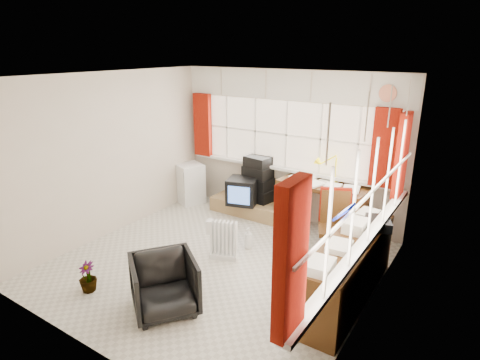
{
  "coord_description": "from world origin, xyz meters",
  "views": [
    {
      "loc": [
        2.93,
        -3.9,
        2.82
      ],
      "look_at": [
        0.01,
        0.55,
        1.06
      ],
      "focal_mm": 30.0,
      "sensor_mm": 36.0,
      "label": 1
    }
  ],
  "objects_px": {
    "office_chair": "(164,285)",
    "credenza": "(347,268)",
    "mini_fridge": "(190,183)",
    "desk_lamp": "(336,164)",
    "task_chair": "(334,224)",
    "radiator": "(224,244)",
    "desk": "(323,204)",
    "crt_tv": "(243,191)",
    "tv_bench": "(250,207)"
  },
  "relations": [
    {
      "from": "credenza",
      "to": "tv_bench",
      "type": "relative_size",
      "value": 1.43
    },
    {
      "from": "radiator",
      "to": "tv_bench",
      "type": "relative_size",
      "value": 0.41
    },
    {
      "from": "office_chair",
      "to": "credenza",
      "type": "height_order",
      "value": "credenza"
    },
    {
      "from": "desk_lamp",
      "to": "office_chair",
      "type": "relative_size",
      "value": 0.63
    },
    {
      "from": "credenza",
      "to": "desk_lamp",
      "type": "bearing_deg",
      "value": 115.81
    },
    {
      "from": "desk_lamp",
      "to": "office_chair",
      "type": "distance_m",
      "value": 3.25
    },
    {
      "from": "credenza",
      "to": "tv_bench",
      "type": "distance_m",
      "value": 2.75
    },
    {
      "from": "task_chair",
      "to": "credenza",
      "type": "height_order",
      "value": "task_chair"
    },
    {
      "from": "desk_lamp",
      "to": "credenza",
      "type": "bearing_deg",
      "value": -64.19
    },
    {
      "from": "tv_bench",
      "to": "mini_fridge",
      "type": "relative_size",
      "value": 1.86
    },
    {
      "from": "credenza",
      "to": "crt_tv",
      "type": "distance_m",
      "value": 2.68
    },
    {
      "from": "office_chair",
      "to": "tv_bench",
      "type": "distance_m",
      "value": 2.94
    },
    {
      "from": "desk_lamp",
      "to": "tv_bench",
      "type": "xyz_separation_m",
      "value": [
        -1.45,
        -0.2,
        -0.99
      ]
    },
    {
      "from": "desk_lamp",
      "to": "tv_bench",
      "type": "distance_m",
      "value": 1.76
    },
    {
      "from": "task_chair",
      "to": "crt_tv",
      "type": "height_order",
      "value": "task_chair"
    },
    {
      "from": "radiator",
      "to": "crt_tv",
      "type": "bearing_deg",
      "value": 112.97
    },
    {
      "from": "mini_fridge",
      "to": "tv_bench",
      "type": "bearing_deg",
      "value": 5.91
    },
    {
      "from": "desk_lamp",
      "to": "desk",
      "type": "bearing_deg",
      "value": -134.34
    },
    {
      "from": "task_chair",
      "to": "tv_bench",
      "type": "height_order",
      "value": "task_chair"
    },
    {
      "from": "desk",
      "to": "office_chair",
      "type": "xyz_separation_m",
      "value": [
        -0.66,
        -2.94,
        -0.12
      ]
    },
    {
      "from": "task_chair",
      "to": "desk_lamp",
      "type": "bearing_deg",
      "value": 111.53
    },
    {
      "from": "desk",
      "to": "radiator",
      "type": "bearing_deg",
      "value": -115.79
    },
    {
      "from": "desk",
      "to": "desk_lamp",
      "type": "distance_m",
      "value": 0.69
    },
    {
      "from": "credenza",
      "to": "mini_fridge",
      "type": "distance_m",
      "value": 3.79
    },
    {
      "from": "desk",
      "to": "credenza",
      "type": "relative_size",
      "value": 0.72
    },
    {
      "from": "desk_lamp",
      "to": "credenza",
      "type": "distance_m",
      "value": 2.04
    },
    {
      "from": "desk_lamp",
      "to": "task_chair",
      "type": "distance_m",
      "value": 1.16
    },
    {
      "from": "credenza",
      "to": "office_chair",
      "type": "bearing_deg",
      "value": -140.18
    },
    {
      "from": "office_chair",
      "to": "mini_fridge",
      "type": "xyz_separation_m",
      "value": [
        -1.92,
        2.73,
        0.05
      ]
    },
    {
      "from": "tv_bench",
      "to": "crt_tv",
      "type": "xyz_separation_m",
      "value": [
        -0.04,
        -0.17,
        0.35
      ]
    },
    {
      "from": "task_chair",
      "to": "desk",
      "type": "bearing_deg",
      "value": 120.45
    },
    {
      "from": "desk",
      "to": "desk_lamp",
      "type": "height_order",
      "value": "desk_lamp"
    },
    {
      "from": "credenza",
      "to": "crt_tv",
      "type": "bearing_deg",
      "value": 149.76
    },
    {
      "from": "radiator",
      "to": "tv_bench",
      "type": "distance_m",
      "value": 1.65
    },
    {
      "from": "task_chair",
      "to": "office_chair",
      "type": "relative_size",
      "value": 1.46
    },
    {
      "from": "desk",
      "to": "office_chair",
      "type": "distance_m",
      "value": 3.02
    },
    {
      "from": "crt_tv",
      "to": "tv_bench",
      "type": "bearing_deg",
      "value": 76.76
    },
    {
      "from": "credenza",
      "to": "mini_fridge",
      "type": "bearing_deg",
      "value": 158.49
    },
    {
      "from": "desk",
      "to": "credenza",
      "type": "xyz_separation_m",
      "value": [
        0.94,
        -1.6,
        -0.05
      ]
    },
    {
      "from": "desk",
      "to": "desk_lamp",
      "type": "bearing_deg",
      "value": 45.66
    },
    {
      "from": "radiator",
      "to": "mini_fridge",
      "type": "xyz_separation_m",
      "value": [
        -1.8,
        1.42,
        0.14
      ]
    },
    {
      "from": "mini_fridge",
      "to": "desk",
      "type": "bearing_deg",
      "value": 4.63
    },
    {
      "from": "desk_lamp",
      "to": "task_chair",
      "type": "relative_size",
      "value": 0.43
    },
    {
      "from": "crt_tv",
      "to": "mini_fridge",
      "type": "relative_size",
      "value": 0.8
    },
    {
      "from": "task_chair",
      "to": "credenza",
      "type": "distance_m",
      "value": 0.91
    },
    {
      "from": "desk_lamp",
      "to": "credenza",
      "type": "xyz_separation_m",
      "value": [
        0.83,
        -1.72,
        -0.72
      ]
    },
    {
      "from": "crt_tv",
      "to": "office_chair",
      "type": "bearing_deg",
      "value": -75.22
    },
    {
      "from": "credenza",
      "to": "radiator",
      "type": "bearing_deg",
      "value": -178.99
    },
    {
      "from": "desk_lamp",
      "to": "tv_bench",
      "type": "bearing_deg",
      "value": -172.25
    },
    {
      "from": "radiator",
      "to": "tv_bench",
      "type": "height_order",
      "value": "radiator"
    }
  ]
}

